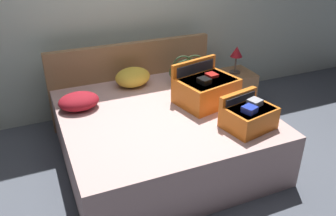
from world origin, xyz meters
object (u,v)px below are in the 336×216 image
(hard_case_large, at_px, (206,89))
(pillow_center_head, at_px, (79,101))
(duffel_bag, at_px, (188,71))
(bed, at_px, (163,135))
(nightstand, at_px, (233,91))
(pillow_near_headboard, at_px, (133,77))
(hard_case_medium, at_px, (249,115))
(table_lamp, at_px, (236,54))

(hard_case_large, bearing_deg, pillow_center_head, 149.55)
(duffel_bag, bearing_deg, pillow_center_head, -173.74)
(bed, bearing_deg, nightstand, 27.76)
(duffel_bag, relative_size, pillow_near_headboard, 1.21)
(hard_case_large, xyz_separation_m, pillow_near_headboard, (-0.53, 0.66, -0.05))
(bed, xyz_separation_m, duffel_bag, (0.51, 0.50, 0.40))
(bed, relative_size, hard_case_medium, 3.99)
(hard_case_large, distance_m, duffel_bag, 0.50)
(hard_case_large, xyz_separation_m, nightstand, (0.75, 0.63, -0.42))
(bed, distance_m, table_lamp, 1.44)
(bed, relative_size, nightstand, 3.82)
(duffel_bag, bearing_deg, hard_case_large, -96.06)
(bed, bearing_deg, table_lamp, 27.76)
(table_lamp, bearing_deg, hard_case_medium, -118.16)
(pillow_near_headboard, height_order, table_lamp, table_lamp)
(hard_case_medium, relative_size, table_lamp, 1.42)
(duffel_bag, relative_size, pillow_center_head, 1.22)
(bed, xyz_separation_m, hard_case_large, (0.46, 0.01, 0.41))
(hard_case_large, relative_size, duffel_bag, 1.33)
(table_lamp, bearing_deg, pillow_center_head, -172.00)
(hard_case_medium, height_order, pillow_center_head, hard_case_medium)
(hard_case_large, distance_m, hard_case_medium, 0.57)
(hard_case_medium, xyz_separation_m, pillow_near_headboard, (-0.64, 1.22, -0.01))
(duffel_bag, height_order, pillow_near_headboard, duffel_bag)
(hard_case_large, xyz_separation_m, hard_case_medium, (0.11, -0.56, -0.03))
(hard_case_medium, bearing_deg, pillow_near_headboard, 105.44)
(duffel_bag, relative_size, nightstand, 0.96)
(hard_case_large, height_order, table_lamp, hard_case_large)
(duffel_bag, bearing_deg, bed, -135.66)
(duffel_bag, distance_m, pillow_near_headboard, 0.61)
(nightstand, bearing_deg, pillow_center_head, -172.00)
(bed, bearing_deg, pillow_center_head, 152.55)
(pillow_center_head, bearing_deg, duffel_bag, 6.26)
(hard_case_medium, relative_size, nightstand, 0.96)
(table_lamp, bearing_deg, nightstand, 0.00)
(hard_case_large, xyz_separation_m, pillow_center_head, (-1.16, 0.36, -0.07))
(hard_case_large, bearing_deg, duffel_bag, 70.71)
(duffel_bag, xyz_separation_m, nightstand, (0.69, 0.13, -0.42))
(pillow_near_headboard, bearing_deg, pillow_center_head, -154.61)
(bed, bearing_deg, duffel_bag, 44.34)
(bed, bearing_deg, hard_case_medium, -44.44)
(bed, xyz_separation_m, hard_case_medium, (0.57, -0.56, 0.38))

